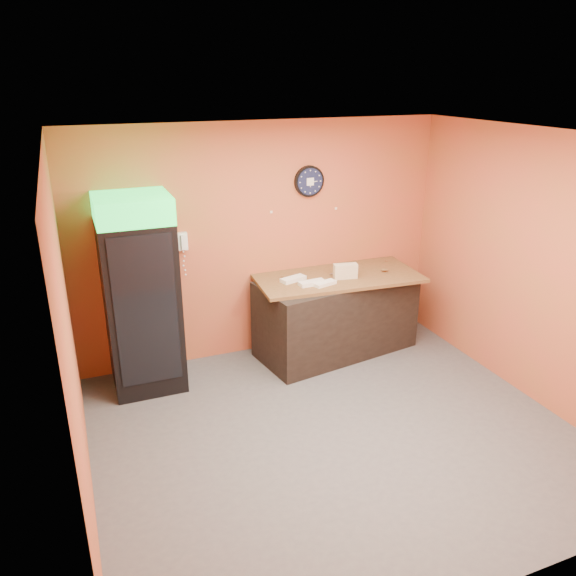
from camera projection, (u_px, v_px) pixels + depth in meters
floor at (335, 432)px, 5.48m from camera, size 4.50×4.50×0.00m
back_wall at (264, 241)px, 6.71m from camera, size 4.50×0.02×2.80m
left_wall at (70, 342)px, 4.19m from camera, size 0.02×4.00×2.80m
right_wall at (535, 269)px, 5.76m from camera, size 0.02×4.00×2.80m
ceiling at (345, 137)px, 4.47m from camera, size 4.50×4.00×0.02m
beverage_cooler at (141, 298)px, 5.96m from camera, size 0.76×0.77×2.15m
prep_counter at (336, 315)px, 6.94m from camera, size 2.04×1.15×0.97m
wall_clock at (309, 181)px, 6.64m from camera, size 0.37×0.06×0.37m
wall_phone at (182, 241)px, 6.28m from camera, size 0.11×0.10×0.20m
butcher_paper at (337, 277)px, 6.76m from camera, size 2.03×1.08×0.04m
sub_roll_stack at (345, 271)px, 6.62m from camera, size 0.29×0.15×0.18m
wrapped_sandwich_left at (312, 283)px, 6.44m from camera, size 0.32×0.14×0.04m
wrapped_sandwich_mid at (325, 283)px, 6.43m from camera, size 0.29×0.18×0.04m
wrapped_sandwich_right at (293, 279)px, 6.56m from camera, size 0.33×0.20×0.04m
kitchen_tool at (341, 271)px, 6.80m from camera, size 0.06×0.06×0.06m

